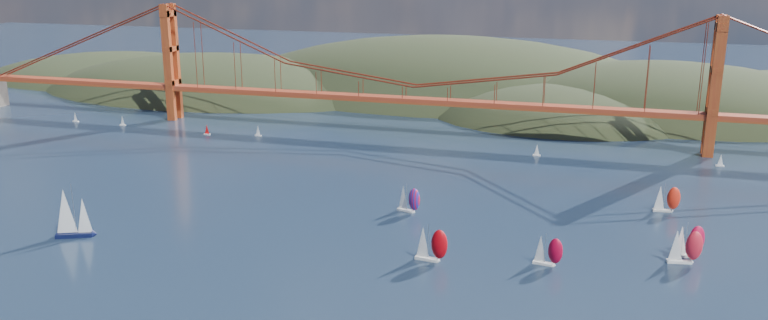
{
  "coord_description": "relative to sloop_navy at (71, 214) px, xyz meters",
  "views": [
    {
      "loc": [
        78.35,
        -132.7,
        76.98
      ],
      "look_at": [
        12.42,
        90.0,
        13.22
      ],
      "focal_mm": 35.0,
      "sensor_mm": 36.0,
      "label": 1
    }
  ],
  "objects": [
    {
      "name": "racer_1",
      "position": [
        130.15,
        17.7,
        -2.84
      ],
      "size": [
        7.7,
        3.85,
        8.66
      ],
      "rotation": [
        0.0,
        0.0,
        -0.17
      ],
      "color": "white",
      "rests_on": "ground"
    },
    {
      "name": "ground",
      "position": [
        62.26,
        -32.39,
        -6.94
      ],
      "size": [
        1200.0,
        1200.0,
        0.0
      ],
      "primitive_type": "plane",
      "color": "black",
      "rests_on": "ground"
    },
    {
      "name": "racer_2",
      "position": [
        163.89,
        29.11,
        -2.24
      ],
      "size": [
        8.85,
        4.58,
        9.94
      ],
      "rotation": [
        0.0,
        0.0,
        0.19
      ],
      "color": "white",
      "rests_on": "ground"
    },
    {
      "name": "racer_4",
      "position": [
        165.25,
        33.99,
        -2.37
      ],
      "size": [
        8.62,
        5.88,
        9.65
      ],
      "rotation": [
        0.0,
        0.0,
        0.4
      ],
      "color": "silver",
      "rests_on": "ground"
    },
    {
      "name": "distant_boat_2",
      "position": [
        -26.34,
        122.19,
        -4.53
      ],
      "size": [
        3.0,
        2.0,
        4.7
      ],
      "color": "silver",
      "rests_on": "ground"
    },
    {
      "name": "distant_boat_1",
      "position": [
        -73.41,
        127.38,
        -4.53
      ],
      "size": [
        3.0,
        2.0,
        4.7
      ],
      "color": "silver",
      "rests_on": "ground"
    },
    {
      "name": "sloop_navy",
      "position": [
        0.0,
        0.0,
        0.0
      ],
      "size": [
        10.77,
        8.33,
        15.71
      ],
      "rotation": [
        0.0,
        0.0,
        0.42
      ],
      "color": "black",
      "rests_on": "ground"
    },
    {
      "name": "distant_boat_8",
      "position": [
        117.41,
        126.93,
        -4.53
      ],
      "size": [
        3.0,
        2.0,
        4.7
      ],
      "color": "silver",
      "rests_on": "ground"
    },
    {
      "name": "distant_boat_0",
      "position": [
        -99.98,
        128.05,
        -4.53
      ],
      "size": [
        3.0,
        2.0,
        4.7
      ],
      "color": "silver",
      "rests_on": "ground"
    },
    {
      "name": "headlands",
      "position": [
        107.21,
        245.9,
        -19.39
      ],
      "size": [
        725.0,
        225.0,
        96.0
      ],
      "color": "black",
      "rests_on": "ground"
    },
    {
      "name": "racer_3",
      "position": [
        162.03,
        70.46,
        -2.62
      ],
      "size": [
        8.09,
        3.74,
        9.14
      ],
      "rotation": [
        0.0,
        0.0,
        0.12
      ],
      "color": "silver",
      "rests_on": "ground"
    },
    {
      "name": "distant_boat_3",
      "position": [
        -3.52,
        126.35,
        -4.53
      ],
      "size": [
        3.0,
        2.0,
        4.7
      ],
      "color": "silver",
      "rests_on": "ground"
    },
    {
      "name": "racer_0",
      "position": [
        100.81,
        12.01,
        -2.16
      ],
      "size": [
        8.95,
        4.19,
        10.1
      ],
      "rotation": [
        0.0,
        0.0,
        -0.13
      ],
      "color": "silver",
      "rests_on": "ground"
    },
    {
      "name": "distant_boat_4",
      "position": [
        185.22,
        131.06,
        -4.53
      ],
      "size": [
        3.0,
        2.0,
        4.7
      ],
      "color": "silver",
      "rests_on": "ground"
    },
    {
      "name": "racer_rwb",
      "position": [
        85.51,
        47.65,
        -2.66
      ],
      "size": [
        8.09,
        5.08,
        9.05
      ],
      "rotation": [
        0.0,
        0.0,
        -0.33
      ],
      "color": "white",
      "rests_on": "ground"
    },
    {
      "name": "bridge",
      "position": [
        60.51,
        147.61,
        25.3
      ],
      "size": [
        552.0,
        12.0,
        55.0
      ],
      "color": "#97341B",
      "rests_on": "ground"
    }
  ]
}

